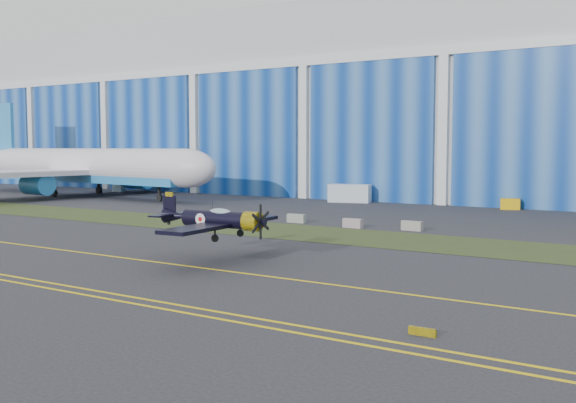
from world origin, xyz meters
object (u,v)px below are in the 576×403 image
Objects in this scene: jetliner at (86,128)px; shipping_container at (350,193)px; warbird at (216,219)px; tug at (510,204)px.

jetliner reaches higher than shipping_container.
shipping_container is at bearing 103.64° from warbird.
shipping_container is (-15.65, 48.73, -1.61)m from warbird.
tug is at bearing 78.49° from warbird.
warbird reaches higher than shipping_container.
jetliner is 43.59m from shipping_container.
tug is at bearing 16.95° from jetliner.
jetliner is at bearing 175.40° from tug.
jetliner is 65.04m from tug.
jetliner is 11.30× the size of shipping_container.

